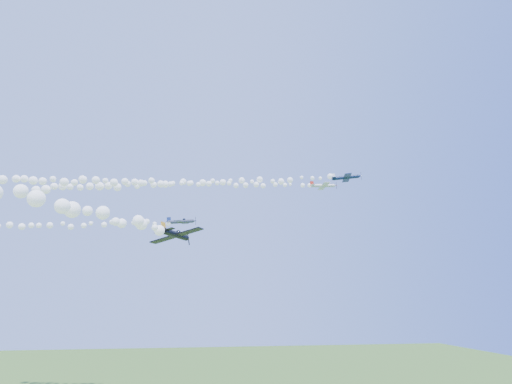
{
  "coord_description": "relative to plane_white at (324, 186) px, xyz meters",
  "views": [
    {
      "loc": [
        -8.19,
        -98.9,
        23.65
      ],
      "look_at": [
        6.26,
        -7.38,
        46.82
      ],
      "focal_mm": 30.0,
      "sensor_mm": 36.0,
      "label": 1
    }
  ],
  "objects": [
    {
      "name": "plane_navy",
      "position": [
        4.51,
        -4.4,
        1.14
      ],
      "size": [
        7.58,
        8.04,
        2.03
      ],
      "rotation": [
        0.01,
        -0.07,
        -0.27
      ],
      "color": "#0E1C3D"
    },
    {
      "name": "plane_black",
      "position": [
        -35.2,
        -35.53,
        -18.47
      ],
      "size": [
        8.1,
        7.74,
        2.57
      ],
      "rotation": [
        -0.22,
        0.02,
        1.07
      ],
      "color": "black"
    },
    {
      "name": "smoke_trail_navy",
      "position": [
        -36.55,
        7.07,
        0.92
      ],
      "size": [
        77.86,
        23.75,
        2.96
      ],
      "primitive_type": null,
      "color": "white"
    },
    {
      "name": "plane_grey",
      "position": [
        -35.07,
        -5.34,
        -11.16
      ],
      "size": [
        6.84,
        7.24,
        1.86
      ],
      "rotation": [
        0.07,
        -0.04,
        -0.26
      ],
      "color": "#383C52"
    },
    {
      "name": "smoke_trail_grey",
      "position": [
        -71.03,
        4.31,
        -11.57
      ],
      "size": [
        68.07,
        20.09,
        3.11
      ],
      "primitive_type": null,
      "color": "white"
    },
    {
      "name": "smoke_trail_white",
      "position": [
        -42.55,
        2.56,
        -0.31
      ],
      "size": [
        80.91,
        7.29,
        2.98
      ],
      "primitive_type": null,
      "color": "white"
    },
    {
      "name": "plane_white",
      "position": [
        0.0,
        0.0,
        0.0
      ],
      "size": [
        7.08,
        7.42,
        1.95
      ],
      "rotation": [
        -0.01,
        -0.03,
        -0.06
      ],
      "color": "silver"
    }
  ]
}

